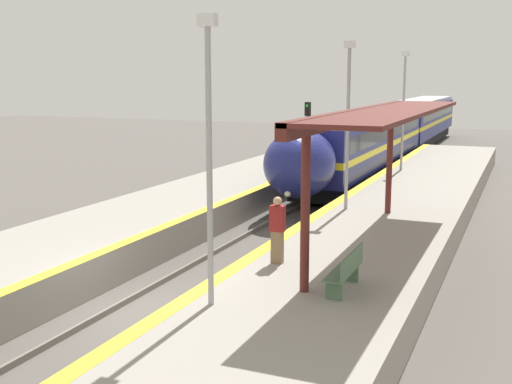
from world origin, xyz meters
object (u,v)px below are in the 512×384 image
object	(u,v)px
lamppost_mid	(348,115)
lamppost_far	(404,103)
person_waiting	(277,229)
railway_signal	(307,135)
platform_bench	(347,270)
lamppost_near	(209,145)
train	(394,129)

from	to	relation	value
lamppost_mid	lamppost_far	xyz separation A→B (m)	(0.00, 10.37, 0.00)
person_waiting	railway_signal	distance (m)	17.42
platform_bench	railway_signal	distance (m)	19.42
railway_signal	lamppost_mid	size ratio (longest dim) A/B	0.75
person_waiting	lamppost_mid	bearing A→B (deg)	91.47
person_waiting	railway_signal	bearing A→B (deg)	106.18
platform_bench	person_waiting	size ratio (longest dim) A/B	1.04
lamppost_near	lamppost_far	bearing A→B (deg)	90.00
railway_signal	lamppost_far	xyz separation A→B (m)	(4.67, 0.76, 1.66)
train	lamppost_mid	distance (m)	21.71
train	lamppost_near	world-z (taller)	lamppost_near
person_waiting	platform_bench	bearing A→B (deg)	-32.55
train	platform_bench	size ratio (longest dim) A/B	23.67
train	lamppost_mid	size ratio (longest dim) A/B	7.22
person_waiting	railway_signal	xyz separation A→B (m)	(-4.85, 16.72, 0.74)
lamppost_near	lamppost_mid	bearing A→B (deg)	90.00
train	lamppost_mid	world-z (taller)	lamppost_mid
lamppost_far	lamppost_mid	bearing A→B (deg)	-90.00
person_waiting	train	bearing A→B (deg)	95.47
train	railway_signal	world-z (taller)	railway_signal
railway_signal	lamppost_mid	distance (m)	10.81
person_waiting	lamppost_far	distance (m)	17.64
train	railway_signal	distance (m)	12.04
train	railway_signal	xyz separation A→B (m)	(-2.11, -11.84, 0.51)
platform_bench	lamppost_far	xyz separation A→B (m)	(-2.33, 18.85, 2.80)
lamppost_near	railway_signal	bearing A→B (deg)	103.15
platform_bench	lamppost_near	size ratio (longest dim) A/B	0.31
platform_bench	lamppost_far	bearing A→B (deg)	97.04
railway_signal	person_waiting	bearing A→B (deg)	-73.82
person_waiting	lamppost_near	world-z (taller)	lamppost_near
platform_bench	lamppost_near	xyz separation A→B (m)	(-2.33, -1.89, 2.80)
train	person_waiting	xyz separation A→B (m)	(2.74, -28.56, -0.24)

